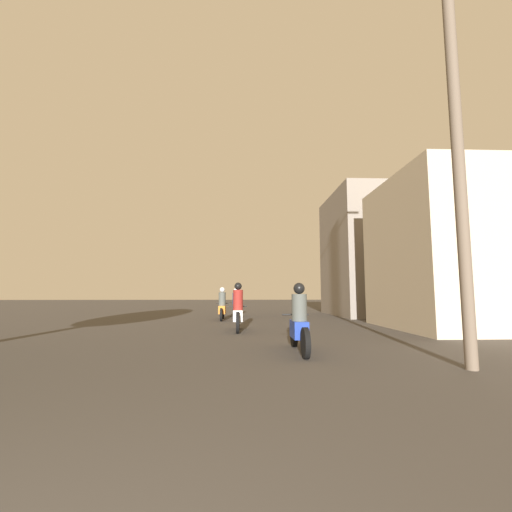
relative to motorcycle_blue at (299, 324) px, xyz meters
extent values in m
cylinder|color=black|center=(0.00, 0.75, -0.30)|extent=(0.10, 0.59, 0.59)
cylinder|color=black|center=(0.00, -0.71, -0.30)|extent=(0.10, 0.59, 0.59)
cube|color=#1E389E|center=(0.00, 0.02, -0.12)|extent=(0.30, 0.74, 0.36)
cylinder|color=black|center=(0.00, 0.50, 0.16)|extent=(0.60, 0.04, 0.04)
cylinder|color=#4C514C|center=(0.00, -0.05, 0.34)|extent=(0.32, 0.32, 0.56)
sphere|color=black|center=(0.00, -0.05, 0.75)|extent=(0.24, 0.24, 0.24)
cylinder|color=black|center=(-1.34, 4.69, -0.26)|extent=(0.10, 0.66, 0.66)
cylinder|color=black|center=(-1.34, 3.42, -0.26)|extent=(0.10, 0.66, 0.66)
cube|color=silver|center=(-1.34, 4.05, -0.09)|extent=(0.30, 0.88, 0.36)
cylinder|color=black|center=(-1.34, 4.46, 0.19)|extent=(0.60, 0.04, 0.04)
cylinder|color=maroon|center=(-1.34, 3.96, 0.42)|extent=(0.32, 0.32, 0.65)
sphere|color=black|center=(-1.34, 3.96, 0.87)|extent=(0.24, 0.24, 0.24)
cylinder|color=black|center=(-2.12, 9.42, -0.31)|extent=(0.10, 0.57, 0.57)
cylinder|color=black|center=(-2.12, 7.97, -0.31)|extent=(0.10, 0.57, 0.57)
cube|color=orange|center=(-2.12, 8.69, -0.12)|extent=(0.30, 0.95, 0.36)
cylinder|color=black|center=(-2.12, 9.16, 0.16)|extent=(0.60, 0.04, 0.04)
cylinder|color=#4C514C|center=(-2.12, 8.60, 0.36)|extent=(0.32, 0.32, 0.61)
sphere|color=silver|center=(-2.12, 8.60, 0.79)|extent=(0.24, 0.24, 0.24)
cylinder|color=black|center=(-1.54, 11.57, -0.30)|extent=(0.10, 0.58, 0.58)
cylinder|color=black|center=(-1.54, 10.28, -0.30)|extent=(0.10, 0.58, 0.58)
cube|color=black|center=(-1.54, 10.93, -0.12)|extent=(0.30, 0.70, 0.35)
cylinder|color=black|center=(-1.54, 11.35, 0.15)|extent=(0.60, 0.04, 0.04)
cylinder|color=navy|center=(-1.54, 10.86, 0.35)|extent=(0.32, 0.32, 0.60)
sphere|color=silver|center=(-1.54, 10.86, 0.77)|extent=(0.24, 0.24, 0.24)
cube|color=beige|center=(6.41, 4.38, 2.05)|extent=(4.84, 5.21, 5.30)
cube|color=gray|center=(6.08, 11.66, 2.82)|extent=(4.42, 5.95, 6.83)
cylinder|color=#6B5B4C|center=(2.53, -1.73, 3.65)|extent=(0.20, 0.20, 8.49)
camera|label=1|loc=(-1.22, -7.30, 0.66)|focal=24.00mm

